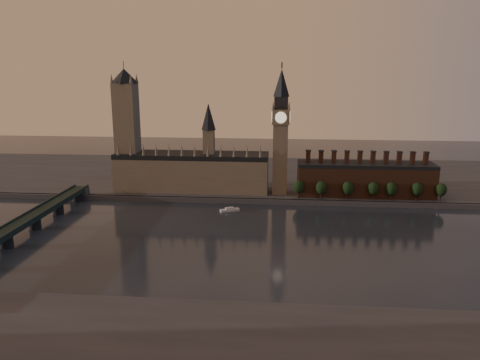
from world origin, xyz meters
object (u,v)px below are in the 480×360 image
object	(u,v)px
victoria_tower	(127,125)
river_boat	(230,210)
westminster_bridge	(18,228)
big_ben	(281,130)

from	to	relation	value
victoria_tower	river_boat	world-z (taller)	victoria_tower
westminster_bridge	big_ben	bearing A→B (deg)	34.33
victoria_tower	big_ben	size ratio (longest dim) A/B	1.01
westminster_bridge	river_boat	world-z (taller)	westminster_bridge
victoria_tower	river_boat	xyz separation A→B (m)	(92.46, -46.97, -57.95)
big_ben	river_boat	bearing A→B (deg)	-131.81
big_ben	westminster_bridge	size ratio (longest dim) A/B	0.54
victoria_tower	westminster_bridge	bearing A→B (deg)	-106.56
big_ben	victoria_tower	bearing A→B (deg)	177.80
river_boat	big_ben	bearing A→B (deg)	24.23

